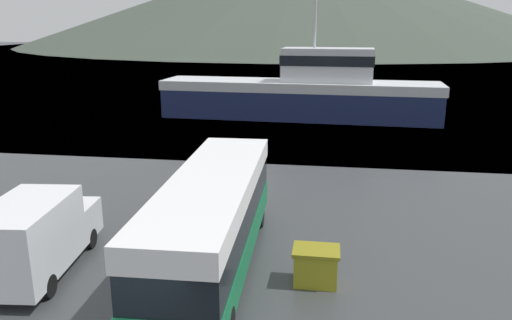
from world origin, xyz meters
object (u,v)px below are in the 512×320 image
(tour_bus, at_px, (213,217))
(fishing_boat, at_px, (304,91))
(delivery_van, at_px, (36,235))
(storage_bin, at_px, (316,266))

(tour_bus, height_order, fishing_boat, fishing_boat)
(tour_bus, bearing_deg, delivery_van, -169.59)
(tour_bus, xyz_separation_m, delivery_van, (-5.49, -1.20, -0.45))
(delivery_van, relative_size, fishing_boat, 0.24)
(tour_bus, bearing_deg, storage_bin, -9.95)
(delivery_van, xyz_separation_m, storage_bin, (8.85, 0.73, -0.77))
(tour_bus, relative_size, storage_bin, 7.51)
(fishing_boat, bearing_deg, storage_bin, -172.76)
(tour_bus, xyz_separation_m, storage_bin, (3.36, -0.47, -1.22))
(delivery_van, relative_size, storage_bin, 3.93)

